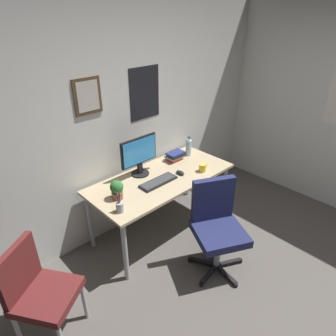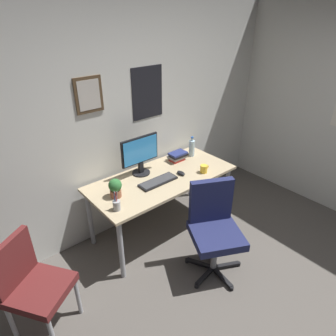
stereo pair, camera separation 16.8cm
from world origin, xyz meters
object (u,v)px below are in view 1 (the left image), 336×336
Objects in this scene: office_chair at (217,223)px; computer_mouse at (180,173)px; side_chair at (38,289)px; water_bottle at (189,147)px; book_stack_left at (175,156)px; coffee_mug_near at (203,168)px; pen_cup at (120,207)px; potted_plant at (117,189)px; monitor at (139,155)px; keyboard at (158,182)px.

computer_mouse is (0.18, 0.67, 0.21)m from office_chair.
water_bottle is (2.16, 0.48, 0.33)m from side_chair.
computer_mouse is at bearing -125.75° from book_stack_left.
office_chair is 7.97× the size of coffee_mug_near.
office_chair is 1.15m from water_bottle.
potted_plant is at bearing 60.96° from pen_cup.
office_chair is 1.02m from potted_plant.
side_chair is 2.03m from book_stack_left.
coffee_mug_near is at bearing -86.86° from book_stack_left.
water_bottle is 0.45m from coffee_mug_near.
book_stack_left is (-0.02, 0.42, 0.01)m from coffee_mug_near.
monitor is at bearing 177.35° from book_stack_left.
book_stack_left is (0.38, 0.96, 0.25)m from office_chair.
coffee_mug_near is at bearing -38.70° from monitor.
computer_mouse is at bearing 6.75° from pen_cup.
office_chair is 0.74m from keyboard.
pen_cup is (-1.31, -0.37, -0.05)m from water_bottle.
computer_mouse is at bearing -5.67° from keyboard.
water_bottle is at bearing -4.99° from book_stack_left.
monitor reaches higher than keyboard.
water_bottle is 1.29× the size of potted_plant.
keyboard is 3.91× the size of computer_mouse.
water_bottle reaches higher than keyboard.
monitor is 0.76m from water_bottle.
water_bottle is 1.22m from potted_plant.
pen_cup is at bearing 178.79° from coffee_mug_near.
side_chair is 1.77m from computer_mouse.
water_bottle reaches higher than side_chair.
keyboard is at bearing 9.48° from side_chair.
monitor is (-0.14, 0.98, 0.43)m from office_chair.
monitor is 4.18× the size of computer_mouse.
office_chair is at bearing -51.49° from potted_plant.
office_chair reaches higher than coffee_mug_near.
water_bottle reaches higher than book_stack_left.
potted_plant is at bearing 173.51° from computer_mouse.
side_chair is 4.38× the size of pen_cup.
potted_plant is (-1.20, -0.18, -0.00)m from water_bottle.
pen_cup is (-0.57, -0.42, -0.19)m from monitor.
water_bottle is (0.42, 0.27, 0.09)m from computer_mouse.
keyboard is at bearing 99.98° from office_chair.
side_chair is at bearing -170.52° from keyboard.
coffee_mug_near is (0.41, 0.54, 0.24)m from office_chair.
book_stack_left is at bearing 175.01° from water_bottle.
water_bottle is at bearing 12.49° from side_chair.
book_stack_left is at bearing 14.35° from side_chair.
office_chair is at bearing -126.89° from coffee_mug_near.
side_chair is at bearing -177.62° from coffee_mug_near.
book_stack_left is at bearing 19.72° from pen_cup.
side_chair is at bearing -173.10° from computer_mouse.
side_chair is at bearing 163.62° from office_chair.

